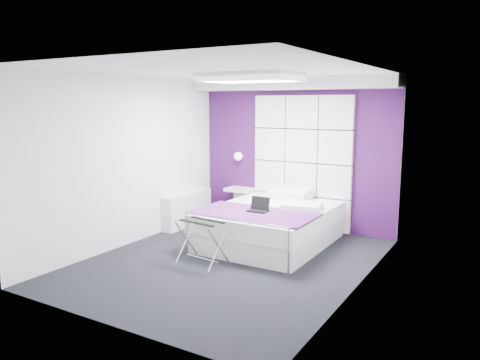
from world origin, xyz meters
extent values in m
plane|color=black|center=(0.00, 0.00, 0.00)|extent=(4.40, 4.40, 0.00)
plane|color=white|center=(0.00, 0.00, 2.60)|extent=(4.40, 4.40, 0.00)
plane|color=white|center=(0.00, 2.20, 1.30)|extent=(3.60, 0.00, 3.60)
plane|color=white|center=(-1.80, 0.00, 1.30)|extent=(0.00, 4.40, 4.40)
plane|color=white|center=(1.80, 0.00, 1.30)|extent=(0.00, 4.40, 4.40)
cube|color=#380F42|center=(0.00, 2.19, 1.30)|extent=(3.58, 0.02, 2.58)
cube|color=silver|center=(0.00, 1.95, 2.50)|extent=(3.58, 0.50, 0.20)
sphere|color=white|center=(-1.05, 2.06, 1.22)|extent=(0.15, 0.15, 0.15)
cube|color=silver|center=(-1.69, 1.30, 0.30)|extent=(0.22, 1.20, 0.60)
cube|color=silver|center=(0.11, 1.05, 0.16)|extent=(1.67, 2.09, 0.31)
cube|color=white|center=(0.11, 1.05, 0.44)|extent=(1.71, 2.13, 0.26)
cube|color=#51185B|center=(0.11, 0.53, 0.59)|extent=(1.77, 0.94, 0.03)
cube|color=silver|center=(-1.00, 2.02, 0.61)|extent=(0.50, 0.39, 0.06)
cube|color=black|center=(-0.28, -0.22, 0.59)|extent=(0.61, 0.45, 0.01)
cube|color=black|center=(0.12, 0.62, 0.62)|extent=(0.29, 0.20, 0.02)
cube|color=black|center=(0.12, 0.72, 0.72)|extent=(0.29, 0.01, 0.19)
camera|label=1|loc=(3.31, -5.28, 2.17)|focal=35.00mm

